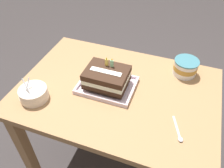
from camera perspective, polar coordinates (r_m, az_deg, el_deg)
ground_plane at (r=1.88m, az=0.88°, el=-18.55°), size 8.00×8.00×0.00m
dining_table at (r=1.35m, az=1.18°, el=-4.99°), size 1.09×0.77×0.77m
foil_tray at (r=1.27m, az=-1.24°, el=-0.42°), size 0.31×0.23×0.02m
birthday_cake at (r=1.23m, az=-1.28°, el=1.77°), size 0.23×0.18×0.15m
bowl_stack at (r=1.26m, az=-18.89°, el=-2.29°), size 0.15×0.15×0.13m
ice_cream_tub at (r=1.40m, az=17.79°, el=4.02°), size 0.14×0.14×0.09m
serving_spoon_near_tray at (r=1.11m, az=16.32°, el=-12.00°), size 0.07×0.14×0.01m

